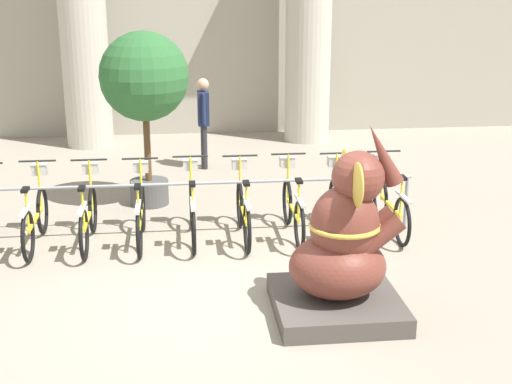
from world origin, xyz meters
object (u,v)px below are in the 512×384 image
(bicycle_6, at_px, (293,207))
(bicycle_5, at_px, (243,209))
(bicycle_1, at_px, (36,216))
(bicycle_4, at_px, (192,210))
(bicycle_2, at_px, (89,215))
(elephant_statue, at_px, (343,252))
(potted_tree, at_px, (144,83))
(person_pedestrian, at_px, (203,115))
(bicycle_8, at_px, (390,204))
(bicycle_3, at_px, (141,213))
(bicycle_7, at_px, (342,206))

(bicycle_6, bearing_deg, bicycle_5, -177.32)
(bicycle_1, relative_size, bicycle_4, 1.00)
(bicycle_1, xyz_separation_m, bicycle_2, (0.67, -0.01, 0.00))
(bicycle_2, height_order, bicycle_5, same)
(elephant_statue, bearing_deg, bicycle_5, 109.20)
(bicycle_6, xyz_separation_m, potted_tree, (-1.97, 1.60, 1.46))
(person_pedestrian, distance_m, potted_tree, 2.43)
(bicycle_8, bearing_deg, bicycle_6, -179.91)
(bicycle_3, relative_size, potted_tree, 0.64)
(bicycle_6, xyz_separation_m, elephant_statue, (0.13, -2.34, 0.28))
(bicycle_7, height_order, person_pedestrian, person_pedestrian)
(bicycle_6, bearing_deg, bicycle_7, -3.09)
(bicycle_7, height_order, elephant_statue, elephant_statue)
(bicycle_8, bearing_deg, elephant_statue, -117.35)
(bicycle_7, bearing_deg, bicycle_1, 179.70)
(bicycle_2, distance_m, elephant_statue, 3.66)
(bicycle_5, bearing_deg, elephant_statue, -70.80)
(bicycle_2, relative_size, elephant_statue, 0.82)
(bicycle_4, height_order, bicycle_7, same)
(bicycle_5, distance_m, potted_tree, 2.55)
(bicycle_2, relative_size, bicycle_5, 1.00)
(bicycle_3, distance_m, bicycle_8, 3.37)
(bicycle_4, height_order, elephant_statue, elephant_statue)
(bicycle_2, relative_size, bicycle_6, 1.00)
(bicycle_5, relative_size, bicycle_7, 1.00)
(potted_tree, bearing_deg, bicycle_6, -39.17)
(bicycle_2, bearing_deg, bicycle_3, -0.47)
(potted_tree, bearing_deg, bicycle_2, -113.93)
(bicycle_2, xyz_separation_m, person_pedestrian, (1.66, 3.69, 0.58))
(bicycle_8, xyz_separation_m, potted_tree, (-3.31, 1.60, 1.46))
(bicycle_1, height_order, elephant_statue, elephant_statue)
(bicycle_7, bearing_deg, bicycle_4, 178.71)
(bicycle_8, bearing_deg, bicycle_3, -179.37)
(elephant_statue, distance_m, person_pedestrian, 6.13)
(bicycle_3, bearing_deg, bicycle_2, 179.53)
(elephant_statue, relative_size, potted_tree, 0.77)
(bicycle_3, bearing_deg, bicycle_5, 0.15)
(bicycle_7, bearing_deg, bicycle_6, 176.91)
(bicycle_1, distance_m, bicycle_8, 4.71)
(bicycle_8, height_order, potted_tree, potted_tree)
(potted_tree, bearing_deg, bicycle_4, -68.70)
(bicycle_6, bearing_deg, bicycle_1, -179.74)
(bicycle_2, height_order, bicycle_6, same)
(bicycle_7, distance_m, bicycle_8, 0.67)
(bicycle_2, xyz_separation_m, bicycle_5, (2.02, -0.00, 0.00))
(bicycle_4, xyz_separation_m, potted_tree, (-0.62, 1.59, 1.46))
(bicycle_5, distance_m, bicycle_6, 0.67)
(bicycle_4, relative_size, potted_tree, 0.64)
(bicycle_7, relative_size, person_pedestrian, 1.02)
(bicycle_3, relative_size, bicycle_5, 1.00)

